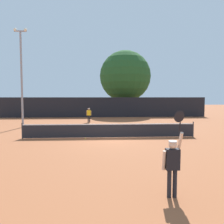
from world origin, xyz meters
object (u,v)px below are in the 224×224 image
at_px(large_tree, 125,76).
at_px(parked_car_mid, 89,108).
at_px(tennis_ball, 85,138).
at_px(player_serving, 173,160).
at_px(parked_car_near, 54,109).
at_px(player_receiving, 89,114).
at_px(light_pole, 21,72).

relative_size(large_tree, parked_car_mid, 2.24).
distance_m(tennis_ball, parked_car_mid, 23.79).
bearing_deg(player_serving, tennis_ball, 108.53).
distance_m(parked_car_near, parked_car_mid, 6.00).
height_order(tennis_ball, parked_car_mid, parked_car_mid).
relative_size(player_receiving, large_tree, 0.16).
relative_size(tennis_ball, large_tree, 0.01).
height_order(player_receiving, parked_car_mid, parked_car_mid).
bearing_deg(player_receiving, tennis_ball, 91.23).
distance_m(light_pole, large_tree, 18.00).
height_order(light_pole, large_tree, large_tree).
relative_size(player_receiving, parked_car_near, 0.36).
relative_size(player_receiving, light_pole, 0.17).
bearing_deg(light_pole, player_serving, -58.63).
distance_m(player_receiving, light_pole, 8.02).
height_order(player_serving, player_receiving, player_serving).
bearing_deg(parked_car_near, parked_car_mid, -7.42).
bearing_deg(parked_car_mid, player_receiving, -95.74).
bearing_deg(tennis_ball, light_pole, 135.55).
bearing_deg(large_tree, light_pole, -128.05).
xyz_separation_m(player_receiving, tennis_ball, (0.21, -9.57, -0.91)).
distance_m(player_receiving, tennis_ball, 9.61).
distance_m(large_tree, parked_car_near, 13.51).
distance_m(player_receiving, large_tree, 12.81).
xyz_separation_m(light_pole, parked_car_near, (-0.79, 17.92, -4.27)).
height_order(tennis_ball, light_pole, light_pole).
distance_m(light_pole, parked_car_near, 18.44).
height_order(player_serving, light_pole, light_pole).
xyz_separation_m(player_receiving, light_pole, (-5.89, -3.59, 4.10)).
xyz_separation_m(player_serving, player_receiving, (-3.20, 18.49, -0.12)).
xyz_separation_m(tennis_ball, large_tree, (4.98, 20.14, 5.96)).
height_order(player_serving, parked_car_near, player_serving).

